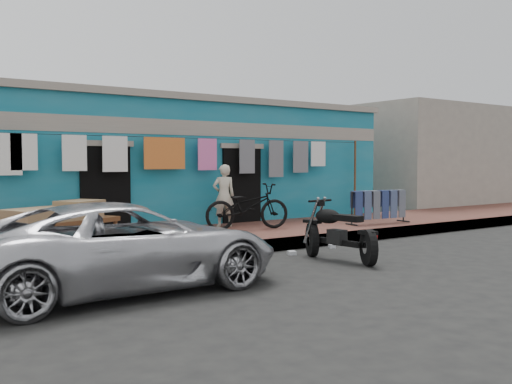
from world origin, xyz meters
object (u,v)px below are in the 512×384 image
Objects in this scene: motorcycle at (339,231)px; charpoy at (63,223)px; jeans_rack at (378,206)px; bicycle at (247,201)px; car at (125,245)px; seated_person at (224,196)px.

motorcycle is 5.10m from charpoy.
charpoy is at bearing 171.66° from jeans_rack.
charpoy is at bearing 98.84° from bicycle.
car is 2.29× the size of bicycle.
bicycle is 3.11m from motorcycle.
motorcycle reaches higher than charpoy.
charpoy is (-3.84, 3.36, 0.08)m from motorcycle.
seated_person is 3.91m from motorcycle.
bicycle is 0.81× the size of charpoy.
seated_person reaches higher than motorcycle.
seated_person reaches higher than charpoy.
jeans_rack is at bearing -8.34° from charpoy.
bicycle is 3.44m from jeans_rack.
jeans_rack is at bearing 27.64° from motorcycle.
car is 2.51× the size of jeans_rack.
seated_person is 0.82× the size of jeans_rack.
car is at bearing 139.83° from bicycle.
bicycle is (4.13, 3.10, 0.25)m from car.
bicycle is (0.12, -0.80, -0.10)m from seated_person.
jeans_rack is (3.47, 2.29, 0.14)m from motorcycle.
jeans_rack is (3.46, -1.59, -0.31)m from seated_person.
seated_person is at bearing 84.04° from motorcycle.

